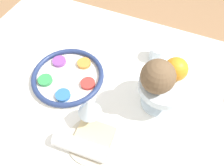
% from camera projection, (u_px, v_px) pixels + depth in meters
% --- Properties ---
extents(ground_plane, '(8.00, 8.00, 0.00)m').
position_uv_depth(ground_plane, '(107.00, 150.00, 1.46)').
color(ground_plane, '#99704C').
extents(dining_table, '(1.29, 0.90, 0.75)m').
position_uv_depth(dining_table, '(105.00, 127.00, 1.16)').
color(dining_table, white).
rests_on(dining_table, ground_plane).
extents(seder_plate, '(0.29, 0.29, 0.03)m').
position_uv_depth(seder_plate, '(68.00, 76.00, 0.86)').
color(seder_plate, silver).
rests_on(seder_plate, dining_table).
extents(wine_glass, '(0.08, 0.08, 0.13)m').
position_uv_depth(wine_glass, '(89.00, 108.00, 0.69)').
color(wine_glass, silver).
rests_on(wine_glass, dining_table).
extents(fruit_stand, '(0.18, 0.18, 0.12)m').
position_uv_depth(fruit_stand, '(163.00, 88.00, 0.74)').
color(fruit_stand, silver).
rests_on(fruit_stand, dining_table).
extents(orange_fruit, '(0.08, 0.08, 0.08)m').
position_uv_depth(orange_fruit, '(176.00, 69.00, 0.70)').
color(orange_fruit, orange).
rests_on(orange_fruit, fruit_stand).
extents(coconut, '(0.11, 0.11, 0.11)m').
position_uv_depth(coconut, '(158.00, 76.00, 0.66)').
color(coconut, brown).
rests_on(coconut, fruit_stand).
extents(bread_plate, '(0.17, 0.17, 0.02)m').
position_uv_depth(bread_plate, '(93.00, 140.00, 0.72)').
color(bread_plate, beige).
rests_on(bread_plate, dining_table).
extents(napkin_roll, '(0.18, 0.06, 0.05)m').
position_uv_depth(napkin_roll, '(80.00, 146.00, 0.69)').
color(napkin_roll, white).
rests_on(napkin_roll, dining_table).
extents(cup_near, '(0.07, 0.07, 0.07)m').
position_uv_depth(cup_near, '(158.00, 53.00, 0.91)').
color(cup_near, silver).
rests_on(cup_near, dining_table).
extents(fork_left, '(0.09, 0.19, 0.01)m').
position_uv_depth(fork_left, '(81.00, 35.00, 1.02)').
color(fork_left, silver).
rests_on(fork_left, dining_table).
extents(fork_right, '(0.08, 0.19, 0.01)m').
position_uv_depth(fork_right, '(87.00, 36.00, 1.01)').
color(fork_right, silver).
rests_on(fork_right, dining_table).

